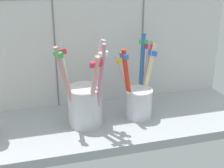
% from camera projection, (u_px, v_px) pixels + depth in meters
% --- Properties ---
extents(counter_slab, '(0.64, 0.22, 0.02)m').
position_uv_depth(counter_slab, '(112.00, 124.00, 0.74)').
color(counter_slab, '#9EA3A8').
rests_on(counter_slab, ground).
extents(tile_wall_back, '(0.64, 0.02, 0.45)m').
position_uv_depth(tile_wall_back, '(99.00, 19.00, 0.76)').
color(tile_wall_back, silver).
rests_on(tile_wall_back, ground).
extents(toothbrush_cup_left, '(0.11, 0.13, 0.19)m').
position_uv_depth(toothbrush_cup_left, '(85.00, 101.00, 0.70)').
color(toothbrush_cup_left, silver).
rests_on(toothbrush_cup_left, counter_slab).
extents(toothbrush_cup_right, '(0.10, 0.09, 0.18)m').
position_uv_depth(toothbrush_cup_right, '(138.00, 96.00, 0.74)').
color(toothbrush_cup_right, silver).
rests_on(toothbrush_cup_right, counter_slab).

